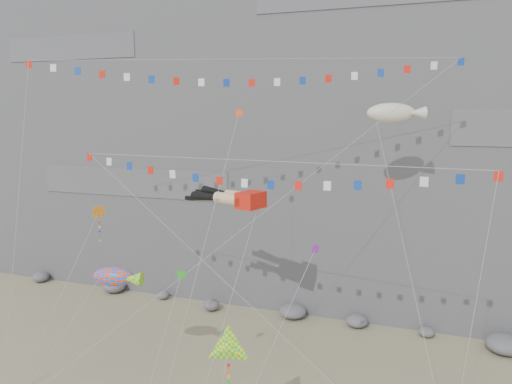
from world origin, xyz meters
TOP-DOWN VIEW (x-y plane):
  - cliff at (0.00, 32.00)m, footprint 80.00×28.00m
  - talus_boulders at (0.00, 17.00)m, footprint 60.00×3.00m
  - legs_kite at (-1.92, 6.70)m, footprint 6.96×17.23m
  - flag_banner_upper at (-1.72, 7.80)m, footprint 29.94×16.86m
  - flag_banner_lower at (1.51, 2.84)m, footprint 27.07×5.52m
  - harlequin_kite at (-9.40, 1.22)m, footprint 4.99×5.69m
  - fish_windsock at (-8.15, 0.88)m, footprint 7.19×5.43m
  - delta_kite at (2.15, -3.60)m, footprint 2.59×4.95m
  - blimp_windsock at (8.71, 11.93)m, footprint 7.53×14.46m
  - small_kite_a at (-1.71, 7.44)m, footprint 1.06×14.60m
  - small_kite_b at (5.06, 3.44)m, footprint 3.93×9.30m
  - small_kite_c at (-3.00, 0.83)m, footprint 1.54×9.54m

SIDE VIEW (x-z plane):
  - talus_boulders at x=0.00m, z-range 0.00..1.20m
  - delta_kite at x=2.15m, z-range 2.47..11.20m
  - fish_windsock at x=-8.15m, z-range 2.93..13.48m
  - small_kite_c at x=-3.00m, z-range 2.45..15.08m
  - small_kite_b at x=5.06m, z-range 3.48..17.57m
  - harlequin_kite at x=-9.40m, z-range 5.48..19.47m
  - legs_kite at x=-1.92m, z-range 3.20..22.94m
  - flag_banner_lower at x=1.51m, z-range 5.99..26.42m
  - small_kite_a at x=-1.71m, z-range 6.83..30.51m
  - blimp_windsock at x=8.71m, z-range 7.33..30.96m
  - flag_banner_upper at x=-1.72m, z-range 8.73..37.18m
  - cliff at x=0.00m, z-range 0.00..50.00m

